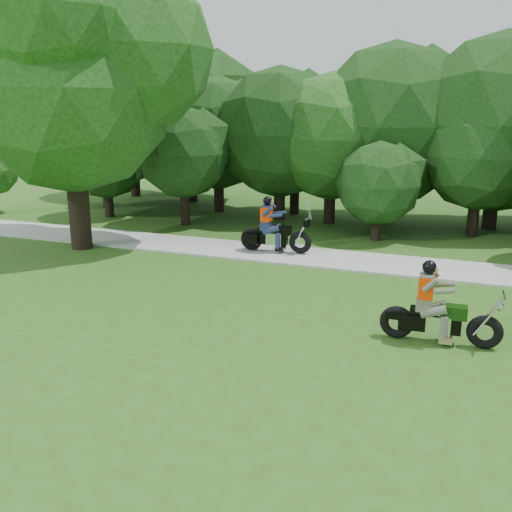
# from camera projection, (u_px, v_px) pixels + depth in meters

# --- Properties ---
(ground) EXTENTS (100.00, 100.00, 0.00)m
(ground) POSITION_uv_depth(u_px,v_px,m) (359.00, 393.00, 9.28)
(ground) COLOR #325117
(ground) RESTS_ON ground
(walkway) EXTENTS (60.00, 2.20, 0.06)m
(walkway) POSITION_uv_depth(u_px,v_px,m) (414.00, 267.00, 16.48)
(walkway) COLOR #A6A6A0
(walkway) RESTS_ON ground
(tree_line) EXTENTS (40.26, 11.41, 7.61)m
(tree_line) POSITION_uv_depth(u_px,v_px,m) (461.00, 132.00, 21.17)
(tree_line) COLOR black
(tree_line) RESTS_ON ground
(big_tree_west) EXTENTS (8.64, 6.56, 9.96)m
(big_tree_west) POSITION_uv_depth(u_px,v_px,m) (74.00, 65.00, 17.69)
(big_tree_west) COLOR black
(big_tree_west) RESTS_ON ground
(chopper_motorcycle) EXTENTS (2.33, 0.62, 1.66)m
(chopper_motorcycle) POSITION_uv_depth(u_px,v_px,m) (435.00, 313.00, 11.11)
(chopper_motorcycle) COLOR black
(chopper_motorcycle) RESTS_ON ground
(touring_motorcycle) EXTENTS (2.31, 0.79, 1.76)m
(touring_motorcycle) POSITION_uv_depth(u_px,v_px,m) (271.00, 232.00, 17.95)
(touring_motorcycle) COLOR black
(touring_motorcycle) RESTS_ON walkway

